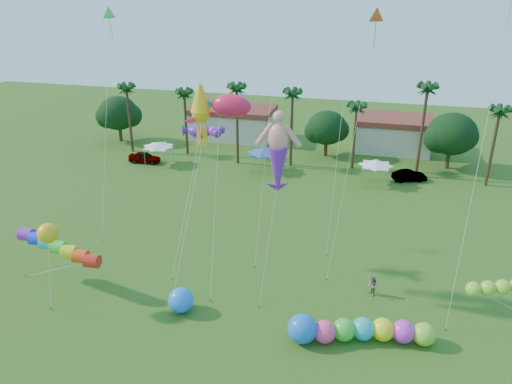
% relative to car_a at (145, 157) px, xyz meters
% --- Properties ---
extents(tree_line, '(69.46, 8.91, 11.00)m').
position_rel_car_a_xyz_m(tree_line, '(25.74, 7.92, 3.55)').
color(tree_line, '#3A2819').
rests_on(tree_line, ground).
extents(buildings_row, '(35.00, 7.00, 4.00)m').
position_rel_car_a_xyz_m(buildings_row, '(19.09, 13.93, 1.28)').
color(buildings_row, beige).
rests_on(buildings_row, ground).
extents(tent_row, '(31.00, 4.00, 0.60)m').
position_rel_car_a_xyz_m(tent_row, '(16.18, 0.26, 2.03)').
color(tent_row, white).
rests_on(tent_row, ground).
extents(car_a, '(4.31, 1.89, 1.45)m').
position_rel_car_a_xyz_m(car_a, '(0.00, 0.00, 0.00)').
color(car_a, '#4C4C54').
rests_on(car_a, ground).
extents(car_b, '(4.34, 2.75, 1.35)m').
position_rel_car_a_xyz_m(car_b, '(34.30, 2.08, -0.05)').
color(car_b, '#4C4C54').
rests_on(car_b, ground).
extents(spectator_b, '(1.01, 1.07, 1.74)m').
position_rel_car_a_xyz_m(spectator_b, '(30.90, -23.49, 0.15)').
color(spectator_b, gray).
rests_on(spectator_b, ground).
extents(caterpillar_inflatable, '(10.08, 3.82, 2.06)m').
position_rel_car_a_xyz_m(caterpillar_inflatable, '(29.98, -29.21, 0.14)').
color(caterpillar_inflatable, '#FF437E').
rests_on(caterpillar_inflatable, ground).
extents(blue_ball, '(1.91, 1.91, 1.91)m').
position_rel_car_a_xyz_m(blue_ball, '(17.20, -29.08, 0.23)').
color(blue_ball, '#1C79FD').
rests_on(blue_ball, ground).
extents(rainbow_tube, '(9.25, 1.98, 3.65)m').
position_rel_car_a_xyz_m(rainbow_tube, '(8.05, -28.86, 2.39)').
color(rainbow_tube, red).
rests_on(rainbow_tube, ground).
extents(green_worm, '(9.97, 1.63, 3.94)m').
position_rel_car_a_xyz_m(green_worm, '(37.57, -25.91, 2.59)').
color(green_worm, '#87D42F').
rests_on(green_worm, ground).
extents(orange_ball_kite, '(1.78, 1.87, 6.77)m').
position_rel_car_a_xyz_m(orange_ball_kite, '(7.77, -30.43, 5.30)').
color(orange_ball_kite, yellow).
rests_on(orange_ball_kite, ground).
extents(merman_kite, '(2.84, 4.27, 13.94)m').
position_rel_car_a_xyz_m(merman_kite, '(23.32, -24.10, 10.29)').
color(merman_kite, '#E68D82').
rests_on(merman_kite, ground).
extents(fish_kite, '(4.71, 5.86, 15.26)m').
position_rel_car_a_xyz_m(fish_kite, '(19.52, -22.98, 13.59)').
color(fish_kite, '#DF1842').
rests_on(fish_kite, ground).
extents(squid_kite, '(2.28, 5.55, 15.89)m').
position_rel_car_a_xyz_m(squid_kite, '(17.14, -23.03, 12.93)').
color(squid_kite, '#FFB314').
rests_on(squid_kite, ground).
extents(lobster_kite, '(3.97, 6.42, 12.07)m').
position_rel_car_a_xyz_m(lobster_kite, '(15.95, -20.43, 10.65)').
color(lobster_kite, '#6023B1').
rests_on(lobster_kite, ground).
extents(delta_kite_red, '(2.71, 4.64, 21.03)m').
position_rel_car_a_xyz_m(delta_kite_red, '(29.18, -18.14, 19.36)').
color(delta_kite_red, '#D64E17').
rests_on(delta_kite_red, ground).
extents(delta_kite_green, '(1.46, 4.97, 20.69)m').
position_rel_car_a_xyz_m(delta_kite_green, '(6.59, -16.56, 19.02)').
color(delta_kite_green, '#36E55B').
rests_on(delta_kite_green, ground).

